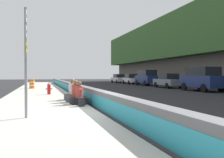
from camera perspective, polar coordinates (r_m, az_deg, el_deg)
name	(u,v)px	position (r m, az deg, el deg)	size (l,w,h in m)	color
ground_plane	(110,114)	(9.53, -0.53, -8.36)	(160.00, 160.00, 0.00)	#232326
sidewalk_strip	(39,116)	(9.16, -16.86, -8.35)	(80.00, 4.40, 0.14)	#B5B2A8
jersey_barrier	(110,104)	(9.47, -0.55, -5.83)	(76.00, 0.45, 0.85)	slate
route_sign_post	(26,54)	(8.38, -19.63, 5.62)	(0.44, 0.09, 3.60)	gray
fire_hydrant	(49,88)	(18.06, -14.65, -2.10)	(0.26, 0.46, 0.88)	red
seated_person_foreground	(79,97)	(11.79, -7.80, -4.19)	(0.74, 0.85, 1.11)	black
seated_person_middle	(76,95)	(12.74, -8.57, -3.76)	(0.92, 0.99, 1.14)	#424247
seated_person_rear	(72,93)	(13.89, -9.34, -3.31)	(0.77, 0.89, 1.19)	#424247
backpack	(81,102)	(10.95, -7.22, -5.39)	(0.32, 0.28, 0.40)	#232328
construction_barrel	(32,84)	(26.46, -18.36, -1.09)	(0.54, 0.54, 0.95)	orange
parked_car_third	(202,79)	(24.49, 20.47, 0.06)	(4.82, 2.10, 2.28)	navy
parked_car_fourth	(168,81)	(29.67, 13.07, -0.38)	(4.52, 1.99, 1.71)	slate
parked_car_midline	(147,77)	(35.64, 8.22, 0.37)	(4.84, 2.14, 2.28)	navy
parked_car_far	(131,79)	(41.24, 4.55, 0.01)	(4.56, 2.07, 1.71)	silver
parked_car_farther	(119,78)	(47.09, 1.58, 0.13)	(4.51, 1.96, 1.71)	silver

